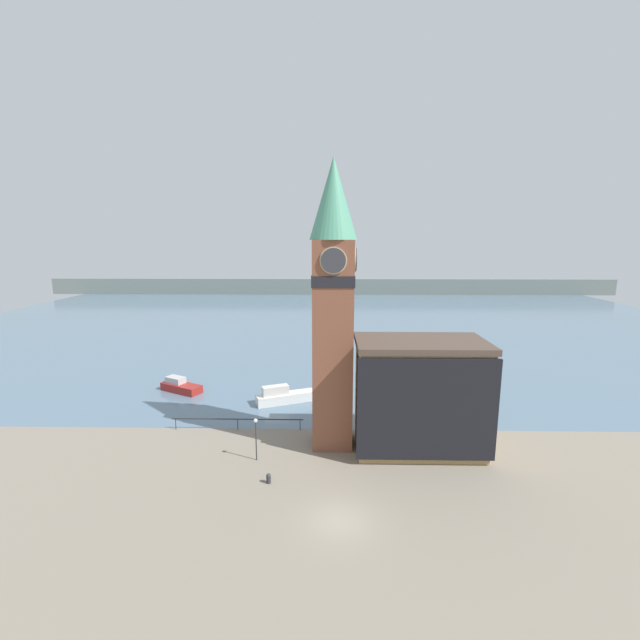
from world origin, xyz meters
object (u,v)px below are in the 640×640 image
Objects in this scene: mooring_bollard_near at (269,478)px; lamp_post at (256,431)px; pier_building at (419,395)px; clock_tower at (333,299)px; boat_near at (284,396)px; boat_far at (180,386)px.

lamp_post reaches higher than mooring_bollard_near.
pier_building is at bearing 25.29° from mooring_bollard_near.
boat_near is (-5.20, 9.26, -11.92)m from clock_tower.
boat_near reaches higher than boat_far.
lamp_post reaches higher than boat_far.
boat_near is 15.55m from mooring_bollard_near.
clock_tower is 6.75× the size of lamp_post.
boat_near is at bearing 119.30° from clock_tower.
clock_tower is 3.66× the size of boat_near.
boat_far is 19.48m from lamp_post.
boat_near is at bearing 141.43° from pier_building.
boat_far is at bearing 144.41° from clock_tower.
pier_building is 14.59× the size of mooring_bollard_near.
mooring_bollard_near is (12.94, -18.89, -0.22)m from boat_far.
clock_tower is 24.80m from boat_far.
mooring_bollard_near is at bearing -126.70° from clock_tower.
lamp_post is (-1.43, 3.29, 2.11)m from mooring_bollard_near.
boat_far is at bearing 142.79° from boat_near.
lamp_post is at bearing -116.37° from boat_near.
clock_tower is 14.56m from mooring_bollard_near.
boat_near is 8.80× the size of mooring_bollard_near.
mooring_bollard_near is at bearing -66.57° from lamp_post.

